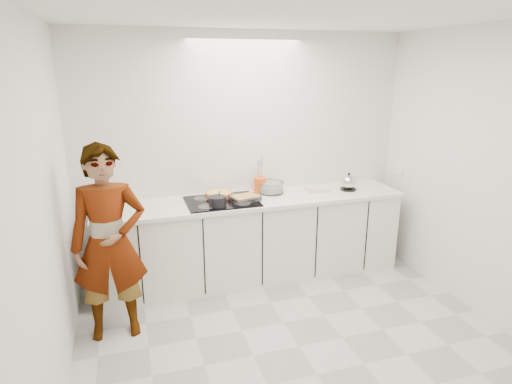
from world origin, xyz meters
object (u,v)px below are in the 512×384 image
object	(u,v)px
tart_dish	(219,194)
utensil_crock	(260,185)
baking_dish	(245,198)
cook	(109,244)
kettle	(349,183)
saucepan	(217,201)
hob	(222,201)
mixing_bowl	(271,188)

from	to	relation	value
tart_dish	utensil_crock	world-z (taller)	utensil_crock
tart_dish	baking_dish	world-z (taller)	baking_dish
baking_dish	cook	xyz separation A→B (m)	(-1.32, -0.52, -0.12)
baking_dish	kettle	size ratio (longest dim) A/B	1.43
tart_dish	baking_dish	bearing A→B (deg)	-46.49
saucepan	baking_dish	world-z (taller)	saucepan
hob	baking_dish	xyz separation A→B (m)	(0.23, -0.07, 0.04)
utensil_crock	saucepan	bearing A→B (deg)	-146.83
baking_dish	kettle	distance (m)	1.22
hob	utensil_crock	size ratio (longest dim) A/B	4.33
tart_dish	saucepan	world-z (taller)	saucepan
saucepan	mixing_bowl	size ratio (longest dim) A/B	0.63
hob	cook	distance (m)	1.25
tart_dish	cook	size ratio (longest dim) A/B	0.22
hob	mixing_bowl	xyz separation A→B (m)	(0.59, 0.16, 0.05)
hob	saucepan	bearing A→B (deg)	-117.32
baking_dish	utensil_crock	bearing A→B (deg)	48.95
hob	saucepan	distance (m)	0.17
hob	saucepan	size ratio (longest dim) A/B	3.56
kettle	utensil_crock	bearing A→B (deg)	167.78
baking_dish	cook	bearing A→B (deg)	-158.26
mixing_bowl	cook	world-z (taller)	cook
hob	cook	bearing A→B (deg)	-151.22
hob	mixing_bowl	size ratio (longest dim) A/B	2.24
saucepan	kettle	xyz separation A→B (m)	(1.52, 0.15, 0.02)
baking_dish	utensil_crock	world-z (taller)	utensil_crock
hob	kettle	size ratio (longest dim) A/B	3.21
saucepan	cook	xyz separation A→B (m)	(-1.01, -0.45, -0.13)
baking_dish	kettle	bearing A→B (deg)	3.68
tart_dish	cook	xyz separation A→B (m)	(-1.10, -0.76, -0.11)
mixing_bowl	kettle	world-z (taller)	kettle
hob	mixing_bowl	distance (m)	0.61
tart_dish	kettle	size ratio (longest dim) A/B	1.63
tart_dish	saucepan	distance (m)	0.32
tart_dish	utensil_crock	xyz separation A→B (m)	(0.47, 0.06, 0.04)
tart_dish	saucepan	bearing A→B (deg)	-105.26
baking_dish	mixing_bowl	size ratio (longest dim) A/B	1.00
saucepan	hob	bearing A→B (deg)	62.68
saucepan	utensil_crock	size ratio (longest dim) A/B	1.22
hob	mixing_bowl	world-z (taller)	mixing_bowl
kettle	baking_dish	bearing A→B (deg)	-176.32
kettle	cook	world-z (taller)	cook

